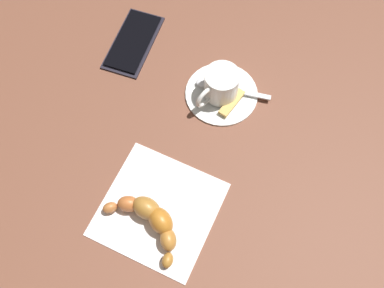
{
  "coord_description": "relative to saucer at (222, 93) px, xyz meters",
  "views": [
    {
      "loc": [
        -0.26,
        -0.06,
        0.67
      ],
      "look_at": [
        0.02,
        0.01,
        0.02
      ],
      "focal_mm": 39.7,
      "sensor_mm": 36.0,
      "label": 1
    }
  ],
  "objects": [
    {
      "name": "ground_plane",
      "position": [
        -0.14,
        0.01,
        -0.0
      ],
      "size": [
        1.8,
        1.8,
        0.0
      ],
      "primitive_type": "plane",
      "color": "brown"
    },
    {
      "name": "saucer",
      "position": [
        0.0,
        0.0,
        0.0
      ],
      "size": [
        0.13,
        0.13,
        0.01
      ],
      "primitive_type": "cylinder",
      "color": "white",
      "rests_on": "ground"
    },
    {
      "name": "espresso_cup",
      "position": [
        -0.0,
        0.0,
        0.03
      ],
      "size": [
        0.08,
        0.07,
        0.06
      ],
      "color": "white",
      "rests_on": "saucer"
    },
    {
      "name": "teaspoon",
      "position": [
        0.01,
        0.0,
        0.01
      ],
      "size": [
        0.02,
        0.14,
        0.01
      ],
      "color": "silver",
      "rests_on": "saucer"
    },
    {
      "name": "sugar_packet",
      "position": [
        -0.02,
        -0.02,
        0.01
      ],
      "size": [
        0.06,
        0.04,
        0.01
      ],
      "primitive_type": "cube",
      "rotation": [
        0.0,
        0.0,
        5.9
      ],
      "color": "tan",
      "rests_on": "saucer"
    },
    {
      "name": "napkin",
      "position": [
        -0.24,
        0.05,
        -0.0
      ],
      "size": [
        0.21,
        0.21,
        0.0
      ],
      "primitive_type": "cube",
      "rotation": [
        0.0,
        0.0,
        -0.19
      ],
      "color": "silver",
      "rests_on": "ground"
    },
    {
      "name": "croissant",
      "position": [
        -0.26,
        0.06,
        0.02
      ],
      "size": [
        0.1,
        0.14,
        0.04
      ],
      "color": "#A46C29",
      "rests_on": "napkin"
    },
    {
      "name": "cell_phone",
      "position": [
        0.07,
        0.19,
        0.0
      ],
      "size": [
        0.16,
        0.09,
        0.01
      ],
      "color": "black",
      "rests_on": "ground"
    }
  ]
}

